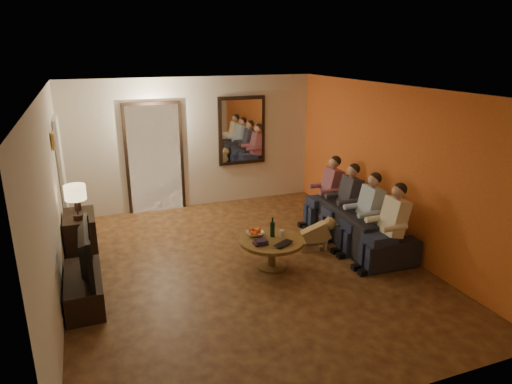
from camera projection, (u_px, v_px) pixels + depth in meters
name	position (u px, v px, depth m)	size (l,w,h in m)	color
floor	(244.00, 266.00, 6.84)	(5.00, 6.00, 0.01)	#3C1A10
ceiling	(243.00, 90.00, 6.05)	(5.00, 6.00, 0.01)	white
back_wall	(194.00, 143.00, 9.12)	(5.00, 0.02, 2.60)	beige
front_wall	(364.00, 280.00, 3.78)	(5.00, 0.02, 2.60)	beige
left_wall	(52.00, 204.00, 5.60)	(0.02, 6.00, 2.60)	beige
right_wall	(391.00, 168.00, 7.29)	(0.02, 6.00, 2.60)	beige
orange_accent	(390.00, 168.00, 7.29)	(0.01, 6.00, 2.60)	#D75D24
kitchen_doorway	(155.00, 159.00, 8.90)	(1.00, 0.06, 2.10)	#FFE0A5
door_trim	(155.00, 159.00, 8.90)	(1.12, 0.04, 2.22)	black
fridge_glimpse	(168.00, 165.00, 9.04)	(0.45, 0.03, 1.70)	silver
mirror_frame	(242.00, 131.00, 9.36)	(1.00, 0.05, 1.40)	black
mirror_glass	(242.00, 131.00, 9.33)	(0.86, 0.02, 1.26)	white
white_door	(63.00, 178.00, 7.75)	(0.06, 0.85, 2.04)	white
framed_art	(53.00, 141.00, 6.60)	(0.03, 0.28, 0.24)	#B28C33
art_canvas	(54.00, 140.00, 6.61)	(0.01, 0.22, 0.18)	brown
dresser	(81.00, 237.00, 6.98)	(0.45, 0.82, 0.73)	black
table_lamp	(76.00, 202.00, 6.59)	(0.30, 0.30, 0.54)	beige
flower_vase	(77.00, 197.00, 7.00)	(0.14, 0.14, 0.44)	red
tv_stand	(84.00, 289.00, 5.83)	(0.45, 1.15, 0.38)	black
tv	(80.00, 252.00, 5.67)	(0.15, 1.11, 0.64)	black
sofa	(360.00, 225.00, 7.56)	(0.85, 2.17, 0.63)	black
person_a	(390.00, 230.00, 6.64)	(0.60, 0.40, 1.20)	tan
person_b	(366.00, 216.00, 7.17)	(0.60, 0.40, 1.20)	tan
person_c	(346.00, 205.00, 7.71)	(0.60, 0.40, 1.20)	tan
person_d	(328.00, 194.00, 8.24)	(0.60, 0.40, 1.20)	tan
dog	(316.00, 233.00, 7.34)	(0.56, 0.24, 0.56)	#A7864D
coffee_table	(272.00, 253.00, 6.75)	(0.96, 0.96, 0.45)	brown
bowl	(255.00, 234.00, 6.81)	(0.26, 0.26, 0.06)	white
oranges	(255.00, 229.00, 6.79)	(0.20, 0.20, 0.08)	#E54E13
wine_bottle	(272.00, 227.00, 6.74)	(0.07, 0.07, 0.31)	black
wine_glass	(282.00, 233.00, 6.77)	(0.06, 0.06, 0.10)	silver
book_stack	(260.00, 242.00, 6.51)	(0.20, 0.15, 0.07)	black
laptop	(286.00, 245.00, 6.46)	(0.33, 0.21, 0.03)	black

